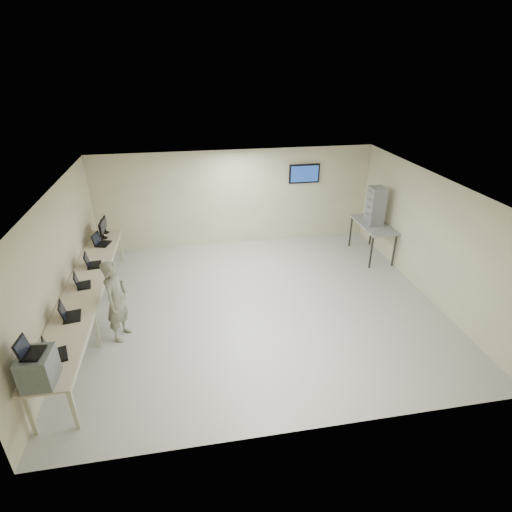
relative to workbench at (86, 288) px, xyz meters
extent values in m
cube|color=silver|center=(3.59, 0.00, -0.83)|extent=(8.00, 7.00, 0.01)
cube|color=silver|center=(3.59, 0.00, 1.97)|extent=(8.00, 7.00, 0.01)
cube|color=beige|center=(3.59, 3.50, 0.57)|extent=(8.00, 0.01, 2.80)
cube|color=beige|center=(3.59, -3.50, 0.57)|extent=(8.00, 0.01, 2.80)
cube|color=beige|center=(-0.41, 0.00, 0.57)|extent=(0.01, 7.00, 2.80)
cube|color=beige|center=(7.59, 0.00, 0.57)|extent=(0.01, 7.00, 2.80)
cube|color=#282828|center=(5.59, 3.48, 1.22)|extent=(0.15, 0.04, 0.15)
cube|color=black|center=(5.59, 3.44, 1.22)|extent=(0.90, 0.06, 0.55)
cube|color=navy|center=(5.59, 3.40, 1.22)|extent=(0.82, 0.01, 0.47)
cube|color=beige|center=(-0.01, 0.00, 0.05)|extent=(0.75, 6.00, 0.04)
cube|color=#BCBB9F|center=(0.36, 0.00, 0.02)|extent=(0.02, 6.00, 0.06)
cube|color=#BCBB9F|center=(-0.31, -2.85, -0.40)|extent=(0.06, 0.06, 0.86)
cube|color=#BCBB9F|center=(0.29, -2.85, -0.40)|extent=(0.06, 0.06, 0.86)
cube|color=#BCBB9F|center=(-0.31, -0.90, -0.40)|extent=(0.06, 0.06, 0.86)
cube|color=#BCBB9F|center=(0.29, -0.90, -0.40)|extent=(0.06, 0.06, 0.86)
cube|color=#BCBB9F|center=(-0.31, 0.90, -0.40)|extent=(0.06, 0.06, 0.86)
cube|color=#BCBB9F|center=(0.29, 0.90, -0.40)|extent=(0.06, 0.06, 0.86)
cube|color=#BCBB9F|center=(-0.31, 2.85, -0.40)|extent=(0.06, 0.06, 0.86)
cube|color=#BCBB9F|center=(0.29, 2.85, -0.40)|extent=(0.06, 0.06, 0.86)
cube|color=slate|center=(-0.06, -2.75, 0.33)|extent=(0.45, 0.51, 0.51)
cube|color=black|center=(-0.06, -2.75, 0.59)|extent=(0.28, 0.36, 0.02)
cube|color=black|center=(-0.19, -2.75, 0.73)|extent=(0.10, 0.33, 0.24)
cube|color=black|center=(-0.17, -2.75, 0.73)|extent=(0.07, 0.29, 0.20)
cube|color=black|center=(0.01, -2.20, 0.09)|extent=(0.38, 0.45, 0.02)
cube|color=black|center=(-0.13, -2.20, 0.24)|extent=(0.18, 0.37, 0.27)
cube|color=black|center=(-0.11, -2.20, 0.24)|extent=(0.15, 0.32, 0.23)
cube|color=black|center=(0.00, -1.14, 0.09)|extent=(0.35, 0.44, 0.02)
cube|color=black|center=(-0.15, -1.14, 0.24)|extent=(0.14, 0.38, 0.28)
cube|color=black|center=(-0.13, -1.14, 0.24)|extent=(0.11, 0.33, 0.24)
cube|color=black|center=(-0.02, -0.03, 0.08)|extent=(0.32, 0.40, 0.02)
cube|color=black|center=(-0.15, -0.03, 0.22)|extent=(0.13, 0.34, 0.26)
cube|color=black|center=(-0.14, -0.03, 0.22)|extent=(0.11, 0.30, 0.21)
cube|color=black|center=(0.03, 0.86, 0.09)|extent=(0.32, 0.42, 0.02)
cube|color=black|center=(-0.11, 0.86, 0.24)|extent=(0.12, 0.37, 0.28)
cube|color=black|center=(-0.10, 0.86, 0.24)|extent=(0.09, 0.33, 0.23)
cube|color=black|center=(0.04, 2.00, 0.09)|extent=(0.38, 0.46, 0.02)
cube|color=black|center=(-0.10, 2.00, 0.24)|extent=(0.17, 0.38, 0.28)
cube|color=black|center=(-0.08, 2.00, 0.24)|extent=(0.14, 0.33, 0.23)
cylinder|color=black|center=(-0.01, 2.38, 0.08)|extent=(0.20, 0.20, 0.02)
cube|color=black|center=(-0.01, 2.38, 0.17)|extent=(0.04, 0.03, 0.16)
cube|color=black|center=(-0.01, 2.38, 0.38)|extent=(0.05, 0.46, 0.31)
cube|color=black|center=(0.02, 2.38, 0.38)|extent=(0.00, 0.42, 0.26)
cylinder|color=black|center=(-0.01, 2.75, 0.08)|extent=(0.19, 0.19, 0.01)
cube|color=black|center=(-0.01, 2.75, 0.16)|extent=(0.04, 0.03, 0.15)
cube|color=black|center=(-0.01, 2.75, 0.35)|extent=(0.05, 0.42, 0.28)
cube|color=black|center=(0.01, 2.75, 0.35)|extent=(0.00, 0.38, 0.24)
imported|color=#5E6057|center=(0.70, -0.65, 0.03)|extent=(0.60, 0.73, 1.70)
cube|color=gray|center=(7.19, 1.94, 0.12)|extent=(0.75, 1.61, 0.04)
cube|color=#282828|center=(6.86, 1.23, -0.36)|extent=(0.04, 0.04, 0.92)
cube|color=#282828|center=(6.86, 2.64, -0.36)|extent=(0.04, 0.04, 0.92)
cube|color=#282828|center=(7.51, 1.23, -0.36)|extent=(0.04, 0.04, 0.92)
cube|color=#282828|center=(7.51, 2.64, -0.36)|extent=(0.04, 0.04, 0.92)
cube|color=gray|center=(7.17, 1.94, 0.24)|extent=(0.39, 0.44, 0.21)
cube|color=gray|center=(7.17, 1.94, 0.45)|extent=(0.39, 0.44, 0.21)
cube|color=gray|center=(7.17, 1.94, 0.66)|extent=(0.39, 0.44, 0.21)
cube|color=gray|center=(7.17, 1.94, 0.87)|extent=(0.39, 0.44, 0.21)
cube|color=gray|center=(7.17, 1.94, 1.07)|extent=(0.39, 0.44, 0.21)
camera|label=1|loc=(2.21, -7.54, 4.26)|focal=28.00mm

